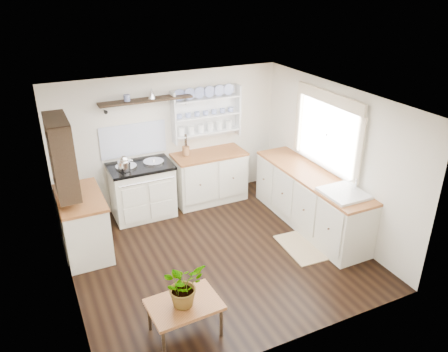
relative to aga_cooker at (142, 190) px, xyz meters
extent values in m
cube|color=black|center=(0.64, -1.57, -0.47)|extent=(4.00, 3.80, 0.01)
cube|color=silver|center=(0.64, 0.33, 0.68)|extent=(4.00, 0.02, 2.30)
cube|color=silver|center=(2.64, -1.57, 0.68)|extent=(0.02, 3.80, 2.30)
cube|color=silver|center=(-1.36, -1.57, 0.68)|extent=(0.02, 3.80, 2.30)
cube|color=white|center=(0.64, -1.57, 1.83)|extent=(4.00, 3.80, 0.01)
cube|color=white|center=(2.60, -1.42, 1.03)|extent=(0.04, 1.40, 1.00)
cube|color=white|center=(2.58, -1.42, 1.03)|extent=(0.02, 1.50, 1.10)
cube|color=beige|center=(2.56, -1.42, 1.61)|extent=(0.04, 1.55, 0.18)
cube|color=#EFE7CF|center=(0.00, 0.00, -0.03)|extent=(0.99, 0.64, 0.87)
cube|color=black|center=(0.00, 0.00, 0.43)|extent=(1.03, 0.68, 0.05)
cylinder|color=silver|center=(-0.23, 0.00, 0.47)|extent=(0.34, 0.34, 0.03)
cylinder|color=silver|center=(0.23, 0.00, 0.47)|extent=(0.34, 0.34, 0.03)
cylinder|color=silver|center=(0.00, -0.36, 0.30)|extent=(0.89, 0.02, 0.02)
cube|color=white|center=(1.24, 0.03, -0.03)|extent=(1.25, 0.60, 0.88)
cube|color=brown|center=(1.24, 0.03, 0.41)|extent=(1.27, 0.63, 0.04)
cube|color=white|center=(2.34, -1.47, -0.03)|extent=(0.60, 2.40, 0.88)
cube|color=brown|center=(2.34, -1.47, 0.41)|extent=(0.62, 2.43, 0.04)
cube|color=white|center=(2.34, -2.22, 0.33)|extent=(0.55, 0.60, 0.28)
cylinder|color=silver|center=(2.54, -2.22, 0.53)|extent=(0.02, 0.02, 0.22)
cube|color=white|center=(-1.06, -0.67, -0.03)|extent=(0.60, 1.10, 0.88)
cube|color=brown|center=(-1.06, -0.67, 0.41)|extent=(0.62, 1.13, 0.04)
cube|color=white|center=(1.29, 0.31, 1.08)|extent=(1.20, 0.03, 0.90)
cube|color=white|center=(1.29, 0.22, 1.08)|extent=(1.20, 0.22, 0.02)
cylinder|color=navy|center=(1.29, 0.23, 1.35)|extent=(0.20, 0.02, 0.20)
cube|color=black|center=(0.24, 0.20, 1.45)|extent=(1.50, 0.24, 0.04)
cone|color=black|center=(-0.41, 0.27, 1.34)|extent=(0.06, 0.20, 0.06)
cone|color=black|center=(0.89, 0.27, 1.34)|extent=(0.06, 0.20, 0.06)
cube|color=black|center=(-1.20, -0.67, 1.08)|extent=(0.28, 0.80, 1.05)
cylinder|color=#9B6439|center=(0.84, 0.11, 0.52)|extent=(0.13, 0.13, 0.15)
cube|color=brown|center=(-0.33, -2.84, -0.06)|extent=(0.81, 0.60, 0.04)
cylinder|color=black|center=(-0.66, -3.09, -0.27)|extent=(0.04, 0.04, 0.39)
cylinder|color=black|center=(-0.68, -2.63, -0.27)|extent=(0.04, 0.04, 0.39)
cylinder|color=black|center=(0.02, -3.06, -0.27)|extent=(0.04, 0.04, 0.39)
cylinder|color=black|center=(0.00, -2.60, -0.27)|extent=(0.04, 0.04, 0.39)
imported|color=#3F7233|center=(-0.33, -2.84, 0.21)|extent=(0.56, 0.52, 0.50)
cube|color=#977958|center=(1.87, -2.00, -0.46)|extent=(0.60, 0.88, 0.02)
camera|label=1|loc=(-1.56, -6.45, 3.28)|focal=35.00mm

